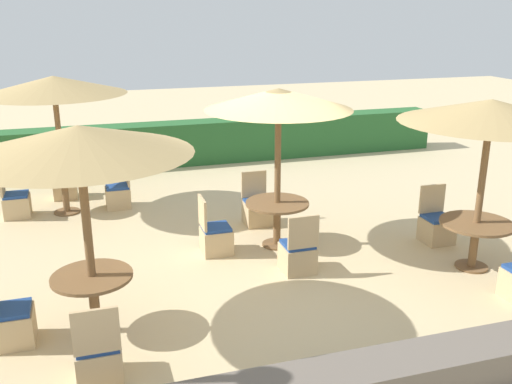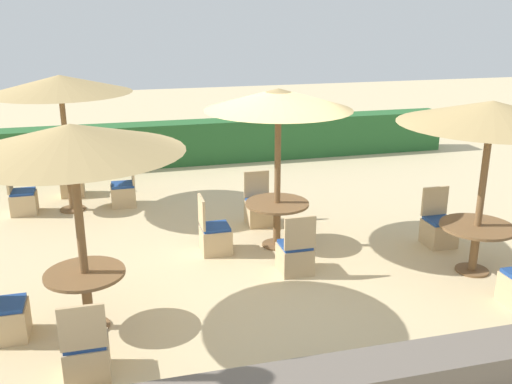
# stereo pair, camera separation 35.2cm
# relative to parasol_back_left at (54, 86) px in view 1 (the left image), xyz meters

# --- Properties ---
(ground_plane) EXTENTS (40.00, 40.00, 0.00)m
(ground_plane) POSITION_rel_parasol_back_left_xyz_m (2.98, -3.11, -2.39)
(ground_plane) COLOR #D1BA8C
(hedge_row) EXTENTS (13.00, 0.70, 1.04)m
(hedge_row) POSITION_rel_parasol_back_left_xyz_m (2.98, 2.89, -1.87)
(hedge_row) COLOR #28602D
(hedge_row) RESTS_ON ground_plane
(stone_border) EXTENTS (10.00, 0.56, 0.39)m
(stone_border) POSITION_rel_parasol_back_left_xyz_m (2.98, -6.54, -2.20)
(stone_border) COLOR #6B6056
(stone_border) RESTS_ON ground_plane
(parasol_back_left) EXTENTS (2.56, 2.56, 2.56)m
(parasol_back_left) POSITION_rel_parasol_back_left_xyz_m (0.00, 0.00, 0.00)
(parasol_back_left) COLOR brown
(parasol_back_left) RESTS_ON ground_plane
(round_table_back_left) EXTENTS (0.91, 0.91, 0.75)m
(round_table_back_left) POSITION_rel_parasol_back_left_xyz_m (0.00, -0.00, -1.83)
(round_table_back_left) COLOR brown
(round_table_back_left) RESTS_ON ground_plane
(patio_chair_back_left_north) EXTENTS (0.46, 0.46, 0.93)m
(patio_chair_back_left_north) POSITION_rel_parasol_back_left_xyz_m (-0.03, 0.96, -2.13)
(patio_chair_back_left_north) COLOR tan
(patio_chair_back_left_north) RESTS_ON ground_plane
(patio_chair_back_left_west) EXTENTS (0.46, 0.46, 0.93)m
(patio_chair_back_left_west) POSITION_rel_parasol_back_left_xyz_m (-0.88, 0.04, -2.13)
(patio_chair_back_left_west) COLOR tan
(patio_chair_back_left_west) RESTS_ON ground_plane
(patio_chair_back_left_east) EXTENTS (0.46, 0.46, 0.93)m
(patio_chair_back_left_east) POSITION_rel_parasol_back_left_xyz_m (0.98, 0.02, -2.13)
(patio_chair_back_left_east) COLOR tan
(patio_chair_back_left_east) RESTS_ON ground_plane
(parasol_center) EXTENTS (2.27, 2.27, 2.55)m
(parasol_center) POSITION_rel_parasol_back_left_xyz_m (3.30, -2.65, -0.01)
(parasol_center) COLOR brown
(parasol_center) RESTS_ON ground_plane
(round_table_center) EXTENTS (1.02, 1.02, 0.74)m
(round_table_center) POSITION_rel_parasol_back_left_xyz_m (3.30, -2.65, -1.81)
(round_table_center) COLOR brown
(round_table_center) RESTS_ON ground_plane
(patio_chair_center_north) EXTENTS (0.46, 0.46, 0.93)m
(patio_chair_center_north) POSITION_rel_parasol_back_left_xyz_m (3.27, -1.62, -2.13)
(patio_chair_center_north) COLOR tan
(patio_chair_center_north) RESTS_ON ground_plane
(patio_chair_center_west) EXTENTS (0.46, 0.46, 0.93)m
(patio_chair_center_west) POSITION_rel_parasol_back_left_xyz_m (2.27, -2.65, -2.13)
(patio_chair_center_west) COLOR tan
(patio_chair_center_west) RESTS_ON ground_plane
(patio_chair_center_south) EXTENTS (0.46, 0.46, 0.93)m
(patio_chair_center_south) POSITION_rel_parasol_back_left_xyz_m (3.27, -3.66, -2.13)
(patio_chair_center_south) COLOR tan
(patio_chair_center_south) RESTS_ON ground_plane
(parasol_front_right) EXTENTS (2.52, 2.52, 2.52)m
(parasol_front_right) POSITION_rel_parasol_back_left_xyz_m (5.81, -4.30, -0.05)
(parasol_front_right) COLOR brown
(parasol_front_right) RESTS_ON ground_plane
(round_table_front_right) EXTENTS (1.06, 1.06, 0.72)m
(round_table_front_right) POSITION_rel_parasol_back_left_xyz_m (5.81, -4.30, -1.82)
(round_table_front_right) COLOR brown
(round_table_front_right) RESTS_ON ground_plane
(patio_chair_front_right_north) EXTENTS (0.46, 0.46, 0.93)m
(patio_chair_front_right_north) POSITION_rel_parasol_back_left_xyz_m (5.86, -3.28, -2.13)
(patio_chair_front_right_north) COLOR tan
(patio_chair_front_right_north) RESTS_ON ground_plane
(parasol_front_left) EXTENTS (2.49, 2.49, 2.51)m
(parasol_front_left) POSITION_rel_parasol_back_left_xyz_m (0.38, -4.48, -0.05)
(parasol_front_left) COLOR brown
(parasol_front_left) RESTS_ON ground_plane
(round_table_front_left) EXTENTS (0.95, 0.95, 0.74)m
(round_table_front_left) POSITION_rel_parasol_back_left_xyz_m (0.38, -4.48, -1.83)
(round_table_front_left) COLOR brown
(round_table_front_left) RESTS_ON ground_plane
(patio_chair_front_left_west) EXTENTS (0.46, 0.46, 0.93)m
(patio_chair_front_left_west) POSITION_rel_parasol_back_left_xyz_m (-0.56, -4.46, -2.13)
(patio_chair_front_left_west) COLOR tan
(patio_chair_front_left_west) RESTS_ON ground_plane
(patio_chair_front_left_south) EXTENTS (0.46, 0.46, 0.93)m
(patio_chair_front_left_south) POSITION_rel_parasol_back_left_xyz_m (0.38, -5.47, -2.13)
(patio_chair_front_left_south) COLOR tan
(patio_chair_front_left_south) RESTS_ON ground_plane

